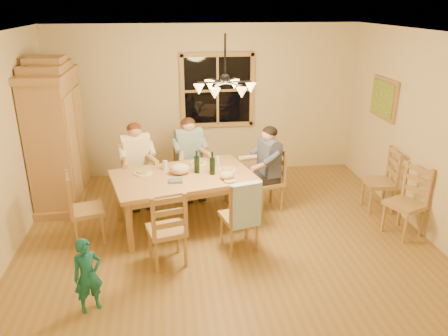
{
  "coord_description": "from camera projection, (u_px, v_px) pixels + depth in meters",
  "views": [
    {
      "loc": [
        -0.72,
        -5.27,
        3.06
      ],
      "look_at": [
        0.0,
        0.1,
        0.97
      ],
      "focal_mm": 35.0,
      "sensor_mm": 36.0,
      "label": 1
    }
  ],
  "objects": [
    {
      "name": "chair_spare_back",
      "position": [
        378.0,
        192.0,
        6.72
      ],
      "size": [
        0.46,
        0.48,
        0.99
      ],
      "rotation": [
        0.0,
        0.0,
        1.47
      ],
      "color": "#9D7D45",
      "rests_on": "floor"
    },
    {
      "name": "adult_woman",
      "position": [
        136.0,
        154.0,
        6.73
      ],
      "size": [
        0.47,
        0.5,
        0.87
      ],
      "rotation": [
        0.0,
        0.0,
        3.38
      ],
      "color": "#F8E9C0",
      "rests_on": "floor"
    },
    {
      "name": "ceiling",
      "position": [
        225.0,
        33.0,
        5.09
      ],
      "size": [
        5.5,
        5.0,
        0.02
      ],
      "primitive_type": "cube",
      "color": "white",
      "rests_on": "wall_back"
    },
    {
      "name": "cap",
      "position": [
        227.0,
        175.0,
        5.99
      ],
      "size": [
        0.2,
        0.2,
        0.11
      ],
      "primitive_type": "ellipsoid",
      "color": "#CBAD87",
      "rests_on": "dining_table"
    },
    {
      "name": "armoire",
      "position": [
        57.0,
        139.0,
        6.74
      ],
      "size": [
        0.66,
        1.4,
        2.3
      ],
      "color": "#A36F46",
      "rests_on": "floor"
    },
    {
      "name": "napkin",
      "position": [
        176.0,
        181.0,
        5.9
      ],
      "size": [
        0.21,
        0.18,
        0.03
      ],
      "primitive_type": "cube",
      "rotation": [
        0.0,
        0.0,
        0.24
      ],
      "color": "slate",
      "rests_on": "dining_table"
    },
    {
      "name": "chair_far_left",
      "position": [
        139.0,
        186.0,
        6.93
      ],
      "size": [
        0.53,
        0.51,
        0.99
      ],
      "rotation": [
        0.0,
        0.0,
        3.38
      ],
      "color": "#9D7D45",
      "rests_on": "floor"
    },
    {
      "name": "adult_slate_man",
      "position": [
        268.0,
        158.0,
        6.56
      ],
      "size": [
        0.5,
        0.47,
        0.87
      ],
      "rotation": [
        0.0,
        0.0,
        1.81
      ],
      "color": "#464D70",
      "rests_on": "floor"
    },
    {
      "name": "chair_end_right",
      "position": [
        267.0,
        191.0,
        6.75
      ],
      "size": [
        0.51,
        0.53,
        0.99
      ],
      "rotation": [
        0.0,
        0.0,
        1.81
      ],
      "color": "#9D7D45",
      "rests_on": "floor"
    },
    {
      "name": "wine_glass_a",
      "position": [
        165.0,
        165.0,
        6.3
      ],
      "size": [
        0.06,
        0.06,
        0.14
      ],
      "primitive_type": "cylinder",
      "color": "silver",
      "rests_on": "dining_table"
    },
    {
      "name": "plate_plaid",
      "position": [
        198.0,
        163.0,
        6.56
      ],
      "size": [
        0.26,
        0.26,
        0.02
      ],
      "primitive_type": "cylinder",
      "color": "white",
      "rests_on": "dining_table"
    },
    {
      "name": "chandelier",
      "position": [
        225.0,
        86.0,
        5.31
      ],
      "size": [
        0.77,
        0.68,
        0.71
      ],
      "color": "black",
      "rests_on": "ceiling"
    },
    {
      "name": "plate_slate",
      "position": [
        227.0,
        170.0,
        6.31
      ],
      "size": [
        0.26,
        0.26,
        0.02
      ],
      "primitive_type": "cylinder",
      "color": "white",
      "rests_on": "dining_table"
    },
    {
      "name": "chair_end_left",
      "position": [
        88.0,
        220.0,
        5.85
      ],
      "size": [
        0.51,
        0.53,
        0.99
      ],
      "rotation": [
        0.0,
        0.0,
        -1.33
      ],
      "color": "#9D7D45",
      "rests_on": "floor"
    },
    {
      "name": "chair_far_right",
      "position": [
        190.0,
        179.0,
        7.22
      ],
      "size": [
        0.53,
        0.51,
        0.99
      ],
      "rotation": [
        0.0,
        0.0,
        3.38
      ],
      "color": "#9D7D45",
      "rests_on": "floor"
    },
    {
      "name": "chair_near_right",
      "position": [
        239.0,
        227.0,
        5.67
      ],
      "size": [
        0.53,
        0.51,
        0.99
      ],
      "rotation": [
        0.0,
        0.0,
        0.24
      ],
      "color": "#9D7D45",
      "rests_on": "floor"
    },
    {
      "name": "wall_right",
      "position": [
        426.0,
        135.0,
        5.92
      ],
      "size": [
        0.02,
        5.0,
        2.7
      ],
      "primitive_type": "cube",
      "color": "beige",
      "rests_on": "floor"
    },
    {
      "name": "child",
      "position": [
        88.0,
        275.0,
        4.48
      ],
      "size": [
        0.36,
        0.31,
        0.83
      ],
      "primitive_type": "imported",
      "rotation": [
        0.0,
        0.0,
        0.47
      ],
      "color": "#186B6D",
      "rests_on": "floor"
    },
    {
      "name": "dining_table",
      "position": [
        183.0,
        182.0,
        6.17
      ],
      "size": [
        2.15,
        1.6,
        0.76
      ],
      "rotation": [
        0.0,
        0.0,
        0.24
      ],
      "color": "tan",
      "rests_on": "floor"
    },
    {
      "name": "chair_near_left",
      "position": [
        167.0,
        241.0,
        5.35
      ],
      "size": [
        0.53,
        0.51,
        0.99
      ],
      "rotation": [
        0.0,
        0.0,
        0.24
      ],
      "color": "#9D7D45",
      "rests_on": "floor"
    },
    {
      "name": "plate_woman",
      "position": [
        143.0,
        173.0,
        6.19
      ],
      "size": [
        0.26,
        0.26,
        0.02
      ],
      "primitive_type": "cylinder",
      "color": "white",
      "rests_on": "dining_table"
    },
    {
      "name": "cloth_bundle",
      "position": [
        180.0,
        169.0,
        6.15
      ],
      "size": [
        0.28,
        0.22,
        0.15
      ],
      "primitive_type": "ellipsoid",
      "color": "beige",
      "rests_on": "dining_table"
    },
    {
      "name": "wine_bottle_a",
      "position": [
        197.0,
        162.0,
        6.16
      ],
      "size": [
        0.08,
        0.08,
        0.33
      ],
      "primitive_type": "cylinder",
      "color": "black",
      "rests_on": "dining_table"
    },
    {
      "name": "wall_back",
      "position": [
        206.0,
        101.0,
        7.89
      ],
      "size": [
        5.5,
        0.02,
        2.7
      ],
      "primitive_type": "cube",
      "color": "beige",
      "rests_on": "floor"
    },
    {
      "name": "towel",
      "position": [
        246.0,
        205.0,
        5.37
      ],
      "size": [
        0.39,
        0.19,
        0.58
      ],
      "primitive_type": "cube",
      "rotation": [
        0.0,
        0.0,
        0.24
      ],
      "color": "#ACCFE9",
      "rests_on": "chair_near_right"
    },
    {
      "name": "floor",
      "position": [
        225.0,
        236.0,
        6.06
      ],
      "size": [
        5.5,
        5.5,
        0.0
      ],
      "primitive_type": "plane",
      "color": "olive",
      "rests_on": "ground"
    },
    {
      "name": "window",
      "position": [
        217.0,
        90.0,
        7.81
      ],
      "size": [
        1.3,
        0.06,
        1.3
      ],
      "color": "black",
      "rests_on": "wall_back"
    },
    {
      "name": "wine_glass_b",
      "position": [
        218.0,
        161.0,
        6.49
      ],
      "size": [
        0.06,
        0.06,
        0.14
      ],
      "primitive_type": "cylinder",
      "color": "silver",
      "rests_on": "dining_table"
    },
    {
      "name": "painting",
      "position": [
        384.0,
        98.0,
        6.93
      ],
      "size": [
        0.06,
        0.78,
        0.64
      ],
      "color": "#A36F46",
      "rests_on": "wall_right"
    },
    {
      "name": "chair_spare_front",
      "position": [
        403.0,
        214.0,
        6.01
      ],
      "size": [
        0.56,
        0.57,
        0.99
      ],
      "rotation": [
        0.0,
        0.0,
        1.98
      ],
      "color": "#9D7D45",
      "rests_on": "floor"
    },
    {
      "name": "wine_bottle_b",
      "position": [
        212.0,
        163.0,
        6.11
      ],
      "size": [
        0.08,
        0.08,
        0.33
      ],
      "primitive_type": "cylinder",
      "color": "black",
      "rests_on": "dining_table"
    },
    {
      "name": "adult_plaid_man",
      "position": [
        189.0,
        148.0,
        7.02
      ],
      "size": [
        0.47,
        0.5,
        0.87
      ],
      "rotation": [
        0.0,
        0.0,
        3.38
      ],
      "color": "#2C547B",
      "rests_on": "floor"
    }
  ]
}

